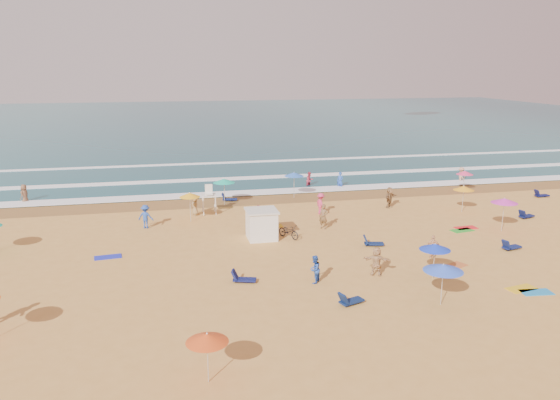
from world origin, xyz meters
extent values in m
plane|color=gold|center=(0.00, 0.00, 0.00)|extent=(220.00, 220.00, 0.00)
cube|color=#0C4756|center=(0.00, 84.00, 0.00)|extent=(220.00, 140.00, 0.18)
plane|color=olive|center=(0.00, 12.50, 0.01)|extent=(220.00, 220.00, 0.00)
cube|color=white|center=(0.00, 15.00, 0.10)|extent=(200.00, 2.20, 0.05)
cube|color=white|center=(0.00, 22.00, 0.10)|extent=(200.00, 1.60, 0.05)
cube|color=white|center=(0.00, 32.00, 0.10)|extent=(200.00, 1.20, 0.05)
cube|color=white|center=(-2.43, 1.03, 1.00)|extent=(2.00, 2.00, 2.00)
cube|color=silver|center=(-2.43, 1.03, 2.06)|extent=(2.20, 2.20, 0.12)
imported|color=black|center=(-0.53, 0.73, 0.50)|extent=(1.58, 1.96, 1.00)
cone|color=blue|center=(5.96, -8.40, 1.91)|extent=(1.78, 1.78, 0.35)
cone|color=yellow|center=(-7.14, 6.47, 2.18)|extent=(1.63, 1.63, 0.35)
cone|color=#16B996|center=(-3.90, 11.21, 2.18)|extent=(1.93, 1.93, 0.35)
cone|color=#DD31B5|center=(15.37, -1.03, 2.35)|extent=(1.92, 1.92, 0.35)
cone|color=blue|center=(4.61, -11.83, 2.04)|extent=(2.03, 2.03, 0.35)
cone|color=#F73670|center=(19.54, 11.44, 1.89)|extent=(1.61, 1.61, 0.35)
cone|color=blue|center=(2.73, 12.50, 2.24)|extent=(1.80, 1.80, 0.35)
cone|color=#FFA61A|center=(15.38, 4.57, 2.06)|extent=(1.71, 1.71, 0.35)
cone|color=#DB4917|center=(-7.74, -16.37, 1.89)|extent=(1.67, 1.67, 0.35)
cube|color=#0F164F|center=(-4.85, -6.72, 0.17)|extent=(1.41, 0.90, 0.34)
cube|color=#0F1E4B|center=(4.78, -2.22, 0.17)|extent=(1.40, 0.85, 0.34)
cube|color=#0F1F4B|center=(0.13, -10.79, 0.17)|extent=(1.41, 0.96, 0.34)
cube|color=#101C53|center=(13.54, -4.90, 0.17)|extent=(1.39, 0.82, 0.34)
cube|color=#0D1645|center=(19.48, 1.72, 0.17)|extent=(1.41, 0.90, 0.34)
cube|color=#0D1245|center=(25.51, 7.79, 0.17)|extent=(1.31, 0.58, 0.34)
cube|color=#101C53|center=(-3.27, 12.50, 0.17)|extent=(1.38, 0.79, 0.34)
cube|color=#1F28C4|center=(-12.83, -0.71, 0.01)|extent=(1.79, 1.05, 0.03)
cube|color=gold|center=(-1.15, 3.80, 0.01)|extent=(1.72, 0.90, 0.03)
cube|color=#C1602D|center=(8.16, -6.93, 0.01)|extent=(1.90, 1.49, 0.03)
cube|color=red|center=(13.21, 0.26, 0.01)|extent=(1.75, 0.97, 0.03)
cube|color=#1F84C4|center=(10.48, -11.51, 0.01)|extent=(1.78, 1.03, 0.03)
cube|color=green|center=(12.58, -0.28, 0.01)|extent=(1.82, 1.14, 0.03)
cube|color=gold|center=(10.01, -10.91, 0.01)|extent=(1.83, 1.17, 0.03)
imported|color=tan|center=(21.73, 15.71, 0.65)|extent=(0.86, 1.26, 1.80)
imported|color=#B42D4F|center=(-2.28, 3.39, 0.93)|extent=(1.10, 0.50, 1.85)
imported|color=olive|center=(9.96, 7.23, 0.91)|extent=(1.65, 1.48, 1.82)
imported|color=#E2A777|center=(7.56, -5.25, 0.75)|extent=(0.95, 0.58, 1.50)
imported|color=blue|center=(8.31, 15.76, 0.67)|extent=(0.79, 0.79, 1.84)
imported|color=#C33046|center=(5.44, 16.92, 0.62)|extent=(1.05, 0.97, 1.75)
imported|color=#254AAD|center=(-10.54, 5.43, 0.90)|extent=(1.32, 1.03, 1.80)
imported|color=#DB3664|center=(3.53, 6.41, 0.90)|extent=(0.89, 1.27, 1.79)
imported|color=tan|center=(2.88, -7.31, 0.88)|extent=(1.69, 1.15, 1.75)
imported|color=olive|center=(-6.66, 8.35, 0.79)|extent=(0.76, 0.91, 1.58)
imported|color=brown|center=(2.55, 2.39, 0.95)|extent=(0.82, 0.80, 1.90)
imported|color=brown|center=(-21.39, 16.00, 0.69)|extent=(0.94, 1.09, 1.89)
imported|color=blue|center=(-0.97, -7.63, 0.81)|extent=(0.97, 1.00, 1.62)
camera|label=1|loc=(-9.04, -35.51, 12.05)|focal=35.00mm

